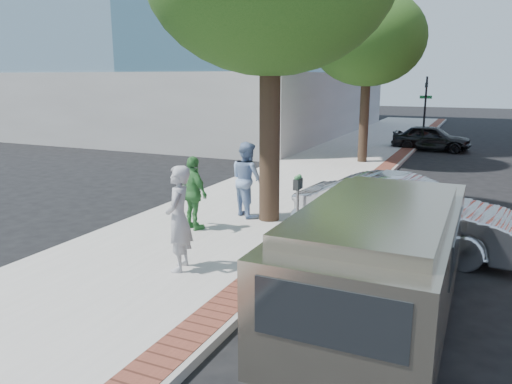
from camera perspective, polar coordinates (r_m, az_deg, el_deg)
The scene contains 14 objects.
ground at distance 11.06m, azimuth 0.50°, elevation -6.72°, with size 120.00×120.00×0.00m, color black.
sidewalk at distance 18.79m, azimuth 6.31°, elevation 1.66°, with size 5.00×60.00×0.15m, color #9E9991.
brick_strip at distance 18.22m, azimuth 12.89°, elevation 1.32°, with size 0.60×60.00×0.01m, color brown.
curb at distance 18.17m, azimuth 13.95°, elevation 0.97°, with size 0.10×60.00×0.15m, color gray.
office_base at distance 35.97m, azimuth -4.15°, elevation 10.15°, with size 18.20×22.20×4.00m, color gray.
signal_near at distance 31.72m, azimuth 18.79°, elevation 9.60°, with size 0.70×0.15×3.80m.
tree_far at distance 22.09m, azimuth 12.66°, elevation 16.73°, with size 4.80×4.80×7.14m.
parking_meter at distance 11.14m, azimuth 4.79°, elevation -0.16°, with size 0.12×0.32×1.47m.
person_gray at distance 9.43m, azimuth -8.84°, elevation -3.02°, with size 0.73×0.48×2.00m, color #99999E.
person_officer at distance 13.06m, azimuth -1.02°, elevation 1.50°, with size 0.95×0.74×1.96m, color #84A0CC.
person_green at distance 11.95m, azimuth -7.15°, elevation -0.13°, with size 1.04×0.43×1.78m, color #3C8540.
sedan_silver at distance 11.46m, azimuth 16.70°, elevation -2.41°, with size 1.68×4.83×1.59m, color silver.
bg_car at distance 27.68m, azimuth 19.40°, elevation 5.86°, with size 1.57×3.91×1.33m, color black.
van at distance 7.85m, azimuth 14.09°, elevation -7.10°, with size 2.11×5.40×1.98m.
Camera 1 is at (4.25, -9.51, 3.72)m, focal length 35.00 mm.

